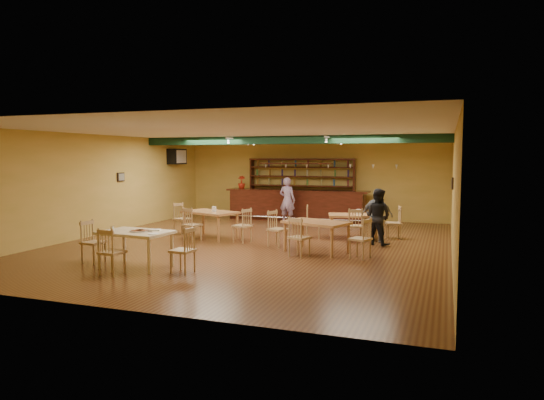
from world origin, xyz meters
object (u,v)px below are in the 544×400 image
at_px(dining_table_d, 316,237).
at_px(patron_right_a, 378,217).
at_px(bar_counter, 296,205).
at_px(patron_bar, 287,200).
at_px(dining_table_a, 211,224).
at_px(dining_table_b, 353,226).
at_px(near_table, 136,249).

bearing_deg(dining_table_d, patron_right_a, 69.67).
relative_size(bar_counter, patron_bar, 3.25).
distance_m(dining_table_a, dining_table_d, 3.60).
height_order(dining_table_d, patron_bar, patron_bar).
bearing_deg(bar_counter, dining_table_b, -50.92).
relative_size(dining_table_a, patron_bar, 0.95).
bearing_deg(patron_bar, dining_table_a, 80.77).
xyz_separation_m(near_table, patron_right_a, (4.45, 4.49, 0.36)).
bearing_deg(near_table, patron_right_a, 49.64).
xyz_separation_m(near_table, patron_bar, (0.86, 7.78, 0.42)).
distance_m(dining_table_a, patron_bar, 3.95).
relative_size(dining_table_a, dining_table_d, 1.01).
relative_size(bar_counter, dining_table_b, 3.79).
relative_size(dining_table_b, dining_table_d, 0.91).
bearing_deg(near_table, dining_table_a, 98.15).
xyz_separation_m(dining_table_a, patron_bar, (1.12, 3.77, 0.43)).
bearing_deg(dining_table_b, dining_table_d, -116.10).
relative_size(bar_counter, dining_table_a, 3.42).
relative_size(dining_table_d, patron_bar, 0.94).
relative_size(near_table, patron_right_a, 0.97).
xyz_separation_m(dining_table_b, dining_table_d, (-0.48, -2.35, 0.03)).
height_order(dining_table_a, dining_table_b, dining_table_a).
xyz_separation_m(dining_table_b, patron_bar, (-2.79, 2.50, 0.46)).
bearing_deg(patron_right_a, bar_counter, -26.28).
height_order(bar_counter, near_table, bar_counter).
xyz_separation_m(dining_table_a, dining_table_b, (3.91, 1.27, -0.04)).
bearing_deg(patron_bar, patron_right_a, 144.77).
relative_size(dining_table_a, dining_table_b, 1.11).
bearing_deg(dining_table_d, near_table, -117.93).
bearing_deg(dining_table_d, patron_bar, 134.73).
xyz_separation_m(patron_bar, patron_right_a, (3.59, -3.30, -0.06)).
xyz_separation_m(dining_table_a, near_table, (0.26, -4.01, 0.00)).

